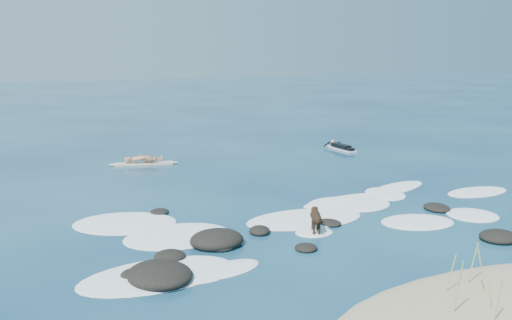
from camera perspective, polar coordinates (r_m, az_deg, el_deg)
name	(u,v)px	position (r m, az deg, el deg)	size (l,w,h in m)	color
ground	(326,207)	(18.82, 7.02, -4.68)	(160.00, 160.00, 0.00)	#0A2642
reef_rocks	(291,243)	(15.02, 3.56, -8.33)	(13.84, 7.11, 0.53)	black
breaking_foam	(301,219)	(17.36, 4.54, -5.95)	(15.70, 7.06, 0.12)	white
standing_surfer_rig	(143,149)	(25.73, -11.20, 1.04)	(3.05, 1.04, 1.74)	beige
paddling_surfer_rig	(341,147)	(29.41, 8.46, 1.29)	(1.04, 2.33, 0.40)	silver
dog	(316,217)	(16.05, 6.00, -5.71)	(0.56, 1.06, 0.71)	black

